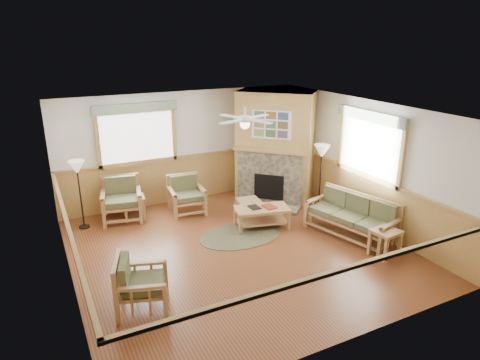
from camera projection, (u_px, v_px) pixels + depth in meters
name	position (u px, v px, depth m)	size (l,w,h in m)	color
floor	(238.00, 250.00, 8.30)	(6.00, 6.00, 0.01)	brown
ceiling	(238.00, 111.00, 7.42)	(6.00, 6.00, 0.01)	white
wall_back	(183.00, 147.00, 10.39)	(6.00, 0.02, 2.70)	silver
wall_front	(345.00, 255.00, 5.33)	(6.00, 0.02, 2.70)	silver
wall_left	(64.00, 213.00, 6.58)	(0.02, 6.00, 2.70)	silver
wall_right	(363.00, 163.00, 9.14)	(0.02, 6.00, 2.70)	silver
wainscot	(238.00, 224.00, 8.12)	(6.00, 6.00, 1.10)	#AF8647
fireplace	(275.00, 146.00, 10.47)	(2.20, 2.20, 2.70)	#AF8647
window_back	(134.00, 102.00, 9.51)	(1.90, 0.16, 1.50)	white
window_right	(374.00, 109.00, 8.57)	(0.16, 1.90, 1.50)	white
ceiling_fan	(245.00, 109.00, 7.82)	(1.24, 1.24, 0.36)	white
sofa	(351.00, 217.00, 8.73)	(0.75, 1.84, 0.85)	#A87D4E
armchair_back_left	(122.00, 200.00, 9.50)	(0.84, 0.84, 0.95)	#A87D4E
armchair_back_right	(187.00, 195.00, 9.88)	(0.76, 0.76, 0.86)	#A87D4E
armchair_left	(142.00, 283.00, 6.41)	(0.75, 0.75, 0.84)	#A87D4E
coffee_table	(262.00, 218.00, 9.18)	(1.14, 0.57, 0.46)	#A87D4E
end_table_chairs	(134.00, 208.00, 9.62)	(0.47, 0.45, 0.52)	#A87D4E
end_table_sofa	(385.00, 243.00, 7.99)	(0.47, 0.45, 0.52)	#A87D4E
footstool	(249.00, 208.00, 9.70)	(0.48, 0.48, 0.42)	#A87D4E
braided_rug	(240.00, 235.00, 8.86)	(1.76, 1.76, 0.01)	#4A462E
floor_lamp_left	(80.00, 195.00, 9.00)	(0.35, 0.35, 1.51)	black
floor_lamp_right	(320.00, 179.00, 9.84)	(0.37, 0.37, 1.61)	black
book_red	(269.00, 206.00, 9.12)	(0.22, 0.30, 0.03)	maroon
book_dark	(254.00, 207.00, 9.09)	(0.20, 0.27, 0.03)	black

